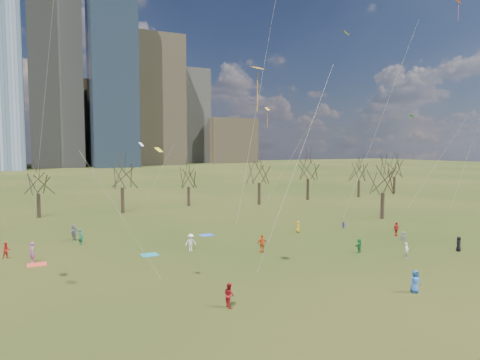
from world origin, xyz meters
name	(u,v)px	position (x,y,z in m)	size (l,w,h in m)	color
ground	(304,276)	(0.00, 0.00, 0.00)	(500.00, 500.00, 0.00)	black
downtown_skyline	(67,91)	(-2.43, 210.64, 39.01)	(212.50, 78.00, 118.00)	slate
bare_tree_row	(170,174)	(-0.09, 37.22, 6.12)	(113.04, 29.80, 9.50)	black
blanket_teal	(150,255)	(-9.69, 12.22, 0.01)	(1.60, 1.50, 0.03)	teal
blanket_navy	(206,235)	(-1.32, 18.41, 0.01)	(1.60, 1.50, 0.03)	blue
blanket_crimson	(37,265)	(-19.59, 13.24, 0.01)	(1.60, 1.50, 0.03)	red
person_0	(415,281)	(4.90, -6.81, 0.83)	(0.81, 0.53, 1.66)	#2957B2
person_1	(407,250)	(11.83, 0.37, 0.75)	(0.54, 0.36, 1.49)	silver
person_2	(229,295)	(-8.31, -3.46, 0.82)	(0.80, 0.62, 1.64)	maroon
person_3	(403,237)	(16.57, 5.22, 0.63)	(0.82, 0.47, 1.27)	slate
person_4	(262,244)	(0.59, 8.19, 0.91)	(1.06, 0.44, 1.82)	#D24917
person_5	(359,245)	(9.27, 4.01, 0.72)	(1.33, 0.42, 1.43)	#1C7F37
person_6	(459,244)	(18.70, 0.06, 0.74)	(0.73, 0.47, 1.49)	black
person_7	(32,252)	(-19.97, 14.19, 0.94)	(0.68, 0.45, 1.87)	#9F4F9D
person_8	(343,225)	(15.89, 14.38, 0.47)	(0.45, 0.35, 0.93)	#3027AC
person_9	(191,242)	(-5.51, 12.08, 0.86)	(1.12, 0.64, 1.73)	silver
person_10	(396,229)	(18.69, 8.27, 0.82)	(0.97, 0.40, 1.65)	red
person_11	(74,232)	(-15.69, 22.30, 0.92)	(1.71, 0.55, 1.85)	slate
person_12	(298,227)	(9.38, 15.03, 0.71)	(0.69, 0.45, 1.41)	gold
person_13	(81,237)	(-15.26, 19.63, 0.85)	(0.62, 0.41, 1.70)	#16664A
person_14	(6,250)	(-22.12, 16.81, 0.78)	(0.76, 0.59, 1.56)	#B21E19
kites_airborne	(312,118)	(9.44, 12.42, 13.79)	(66.58, 48.79, 32.37)	orange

